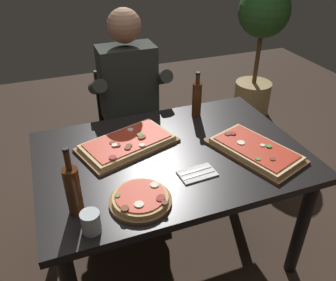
{
  "coord_description": "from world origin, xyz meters",
  "views": [
    {
      "loc": [
        -0.55,
        -1.4,
        1.78
      ],
      "look_at": [
        0.0,
        0.05,
        0.79
      ],
      "focal_mm": 36.94,
      "sensor_mm": 36.0,
      "label": 1
    }
  ],
  "objects_px": {
    "pizza_rectangular_left": "(255,150)",
    "diner_chair": "(128,121)",
    "potted_plant_corner": "(260,39)",
    "pizza_round_far": "(141,199)",
    "seated_diner": "(130,97)",
    "wine_bottle_dark": "(73,189)",
    "dining_table": "(171,168)",
    "tumbler_near_camera": "(91,223)",
    "pizza_rectangular_front": "(128,143)",
    "oil_bottle_amber": "(197,99)"
  },
  "relations": [
    {
      "from": "oil_bottle_amber",
      "to": "tumbler_near_camera",
      "type": "bearing_deg",
      "value": -137.1
    },
    {
      "from": "dining_table",
      "to": "seated_diner",
      "type": "xyz_separation_m",
      "value": [
        -0.02,
        0.74,
        0.1
      ]
    },
    {
      "from": "tumbler_near_camera",
      "to": "wine_bottle_dark",
      "type": "bearing_deg",
      "value": 107.26
    },
    {
      "from": "pizza_rectangular_front",
      "to": "diner_chair",
      "type": "xyz_separation_m",
      "value": [
        0.18,
        0.71,
        -0.27
      ]
    },
    {
      "from": "pizza_rectangular_left",
      "to": "pizza_round_far",
      "type": "relative_size",
      "value": 1.99
    },
    {
      "from": "dining_table",
      "to": "oil_bottle_amber",
      "type": "relative_size",
      "value": 4.87
    },
    {
      "from": "dining_table",
      "to": "wine_bottle_dark",
      "type": "bearing_deg",
      "value": -153.57
    },
    {
      "from": "pizza_rectangular_left",
      "to": "diner_chair",
      "type": "relative_size",
      "value": 0.63
    },
    {
      "from": "pizza_round_far",
      "to": "oil_bottle_amber",
      "type": "xyz_separation_m",
      "value": [
        0.56,
        0.64,
        0.1
      ]
    },
    {
      "from": "diner_chair",
      "to": "oil_bottle_amber",
      "type": "bearing_deg",
      "value": -58.17
    },
    {
      "from": "pizza_rectangular_front",
      "to": "seated_diner",
      "type": "xyz_separation_m",
      "value": [
        0.18,
        0.59,
        -0.02
      ]
    },
    {
      "from": "dining_table",
      "to": "pizza_rectangular_front",
      "type": "xyz_separation_m",
      "value": [
        -0.2,
        0.15,
        0.12
      ]
    },
    {
      "from": "wine_bottle_dark",
      "to": "diner_chair",
      "type": "xyz_separation_m",
      "value": [
        0.51,
        1.12,
        -0.37
      ]
    },
    {
      "from": "seated_diner",
      "to": "potted_plant_corner",
      "type": "bearing_deg",
      "value": 24.9
    },
    {
      "from": "pizza_rectangular_left",
      "to": "tumbler_near_camera",
      "type": "distance_m",
      "value": 0.94
    },
    {
      "from": "seated_diner",
      "to": "potted_plant_corner",
      "type": "height_order",
      "value": "seated_diner"
    },
    {
      "from": "pizza_rectangular_left",
      "to": "pizza_round_far",
      "type": "distance_m",
      "value": 0.69
    },
    {
      "from": "wine_bottle_dark",
      "to": "seated_diner",
      "type": "xyz_separation_m",
      "value": [
        0.51,
        1.0,
        -0.12
      ]
    },
    {
      "from": "pizza_rectangular_front",
      "to": "pizza_rectangular_left",
      "type": "height_order",
      "value": "pizza_rectangular_front"
    },
    {
      "from": "pizza_rectangular_front",
      "to": "dining_table",
      "type": "bearing_deg",
      "value": -36.16
    },
    {
      "from": "pizza_rectangular_front",
      "to": "pizza_rectangular_left",
      "type": "relative_size",
      "value": 1.05
    },
    {
      "from": "dining_table",
      "to": "tumbler_near_camera",
      "type": "distance_m",
      "value": 0.64
    },
    {
      "from": "potted_plant_corner",
      "to": "pizza_rectangular_left",
      "type": "bearing_deg",
      "value": -123.86
    },
    {
      "from": "tumbler_near_camera",
      "to": "diner_chair",
      "type": "height_order",
      "value": "diner_chair"
    },
    {
      "from": "potted_plant_corner",
      "to": "pizza_rectangular_front",
      "type": "bearing_deg",
      "value": -142.52
    },
    {
      "from": "pizza_round_far",
      "to": "diner_chair",
      "type": "xyz_separation_m",
      "value": [
        0.24,
        1.16,
        -0.27
      ]
    },
    {
      "from": "wine_bottle_dark",
      "to": "oil_bottle_amber",
      "type": "xyz_separation_m",
      "value": [
        0.83,
        0.6,
        -0.0
      ]
    },
    {
      "from": "potted_plant_corner",
      "to": "tumbler_near_camera",
      "type": "bearing_deg",
      "value": -137.17
    },
    {
      "from": "pizza_rectangular_left",
      "to": "pizza_round_far",
      "type": "xyz_separation_m",
      "value": [
        -0.68,
        -0.15,
        -0.0
      ]
    },
    {
      "from": "pizza_round_far",
      "to": "seated_diner",
      "type": "height_order",
      "value": "seated_diner"
    },
    {
      "from": "dining_table",
      "to": "wine_bottle_dark",
      "type": "height_order",
      "value": "wine_bottle_dark"
    },
    {
      "from": "wine_bottle_dark",
      "to": "tumbler_near_camera",
      "type": "bearing_deg",
      "value": -72.74
    },
    {
      "from": "pizza_rectangular_left",
      "to": "pizza_round_far",
      "type": "height_order",
      "value": "same"
    },
    {
      "from": "dining_table",
      "to": "seated_diner",
      "type": "relative_size",
      "value": 1.05
    },
    {
      "from": "wine_bottle_dark",
      "to": "pizza_round_far",
      "type": "bearing_deg",
      "value": -9.07
    },
    {
      "from": "pizza_round_far",
      "to": "pizza_rectangular_left",
      "type": "bearing_deg",
      "value": 12.62
    },
    {
      "from": "dining_table",
      "to": "pizza_round_far",
      "type": "height_order",
      "value": "pizza_round_far"
    },
    {
      "from": "pizza_rectangular_left",
      "to": "oil_bottle_amber",
      "type": "relative_size",
      "value": 1.91
    },
    {
      "from": "pizza_rectangular_front",
      "to": "pizza_rectangular_left",
      "type": "bearing_deg",
      "value": -26.01
    },
    {
      "from": "pizza_rectangular_left",
      "to": "potted_plant_corner",
      "type": "distance_m",
      "value": 1.91
    },
    {
      "from": "seated_diner",
      "to": "wine_bottle_dark",
      "type": "bearing_deg",
      "value": -116.9
    },
    {
      "from": "dining_table",
      "to": "pizza_rectangular_front",
      "type": "distance_m",
      "value": 0.27
    },
    {
      "from": "pizza_round_far",
      "to": "seated_diner",
      "type": "xyz_separation_m",
      "value": [
        0.24,
        1.04,
        -0.02
      ]
    },
    {
      "from": "pizza_rectangular_front",
      "to": "pizza_round_far",
      "type": "distance_m",
      "value": 0.46
    },
    {
      "from": "dining_table",
      "to": "pizza_round_far",
      "type": "distance_m",
      "value": 0.42
    },
    {
      "from": "tumbler_near_camera",
      "to": "diner_chair",
      "type": "bearing_deg",
      "value": 69.52
    },
    {
      "from": "dining_table",
      "to": "pizza_rectangular_left",
      "type": "height_order",
      "value": "pizza_rectangular_left"
    },
    {
      "from": "pizza_round_far",
      "to": "tumbler_near_camera",
      "type": "xyz_separation_m",
      "value": [
        -0.23,
        -0.09,
        0.02
      ]
    },
    {
      "from": "dining_table",
      "to": "diner_chair",
      "type": "relative_size",
      "value": 1.61
    },
    {
      "from": "tumbler_near_camera",
      "to": "pizza_rectangular_front",
      "type": "bearing_deg",
      "value": 61.66
    }
  ]
}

